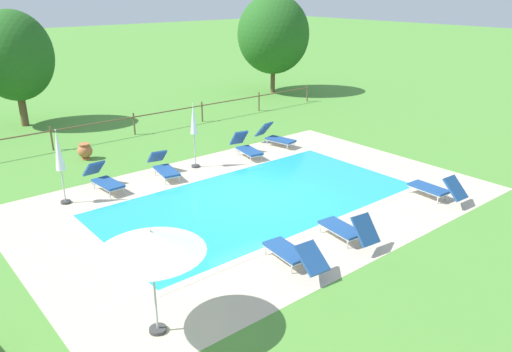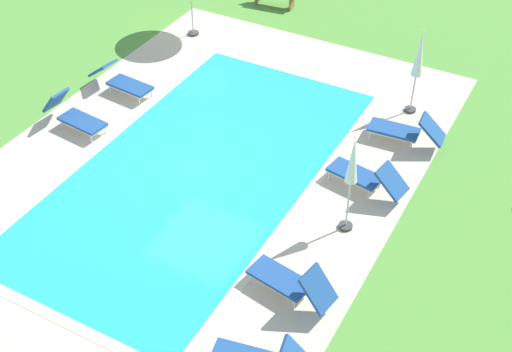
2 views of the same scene
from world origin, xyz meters
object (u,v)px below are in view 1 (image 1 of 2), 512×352
Objects in this scene: sun_lounger_south_near_corner at (276,137)px; terracotta_urn_near_fence at (85,151)px; sun_lounger_north_mid at (104,179)px; sun_lounger_south_end at (436,188)px; patio_umbrella_open_foreground at (151,242)px; sun_lounger_north_far at (164,167)px; tree_west_mid at (273,34)px; sun_lounger_north_near_steps at (246,147)px; sun_lounger_north_end at (348,229)px; patio_umbrella_closed_row_mid_west at (59,155)px; patio_umbrella_closed_row_west at (194,124)px; tree_far_west at (14,56)px; sun_lounger_south_mid at (293,253)px.

sun_lounger_south_near_corner reaches higher than terracotta_urn_near_fence.
terracotta_urn_near_fence is (0.76, 3.60, -0.02)m from sun_lounger_north_mid.
sun_lounger_south_end is at bearing -57.22° from terracotta_urn_near_fence.
sun_lounger_north_mid is 0.85× the size of patio_umbrella_open_foreground.
sun_lounger_north_far is 16.83m from tree_west_mid.
sun_lounger_north_end is at bearing -108.22° from sun_lounger_north_near_steps.
tree_west_mid reaches higher than patio_umbrella_closed_row_mid_west.
sun_lounger_north_end is 0.76× the size of patio_umbrella_closed_row_west.
patio_umbrella_closed_row_west is 0.45× the size of tree_far_west.
sun_lounger_north_far is at bearing -174.59° from patio_umbrella_closed_row_west.
terracotta_urn_near_fence is 7.77m from tree_far_west.
sun_lounger_north_near_steps is 2.72m from patio_umbrella_closed_row_west.
sun_lounger_north_near_steps is 1.00× the size of sun_lounger_south_end.
tree_west_mid reaches higher than sun_lounger_north_mid.
patio_umbrella_open_foreground reaches higher than sun_lounger_north_end.
sun_lounger_south_end is (2.02, -7.49, -0.01)m from sun_lounger_north_near_steps.
terracotta_urn_near_fence is at bearing 74.87° from patio_umbrella_open_foreground.
patio_umbrella_closed_row_mid_west is 11.34m from tree_far_west.
sun_lounger_south_end is at bearing 0.84° from sun_lounger_south_mid.
tree_west_mid is (12.25, 17.05, 3.34)m from sun_lounger_north_end.
sun_lounger_north_near_steps reaches higher than sun_lounger_south_mid.
sun_lounger_north_end is 0.93× the size of sun_lounger_south_mid.
terracotta_urn_near_fence is at bearing 154.19° from sun_lounger_south_near_corner.
tree_west_mid is (7.72, 16.94, 3.35)m from sun_lounger_south_end.
sun_lounger_south_near_corner is 7.86m from sun_lounger_south_end.
sun_lounger_south_near_corner is at bearing 37.87° from patio_umbrella_open_foreground.
tree_west_mid reaches higher than patio_umbrella_closed_row_west.
patio_umbrella_closed_row_west is at bearing -177.96° from sun_lounger_south_near_corner.
sun_lounger_north_end is 19.10m from tree_far_west.
sun_lounger_north_far is 1.04× the size of sun_lounger_south_near_corner.
tree_west_mid is (14.28, 17.03, 3.36)m from sun_lounger_south_mid.
sun_lounger_north_end is 6.15m from patio_umbrella_open_foreground.
sun_lounger_south_near_corner is at bearing 10.78° from sun_lounger_north_near_steps.
sun_lounger_north_end is 0.98× the size of sun_lounger_south_near_corner.
patio_umbrella_open_foreground is at bearing -142.13° from sun_lounger_south_near_corner.
sun_lounger_north_mid reaches higher than sun_lounger_south_mid.
patio_umbrella_closed_row_west is 11.38m from tree_far_west.
sun_lounger_south_near_corner is at bearing 0.68° from sun_lounger_north_mid.
sun_lounger_south_mid is 11.48m from terracotta_urn_near_fence.
sun_lounger_south_end is at bearing 1.10° from patio_umbrella_open_foreground.
sun_lounger_south_near_corner is 4.51m from patio_umbrella_closed_row_west.
sun_lounger_south_end is 20.22m from tree_far_west.
sun_lounger_south_mid is at bearing -86.75° from tree_far_west.
sun_lounger_south_end is 0.35× the size of tree_far_west.
patio_umbrella_open_foreground reaches higher than sun_lounger_south_mid.
sun_lounger_south_mid is at bearing -68.34° from patio_umbrella_closed_row_mid_west.
sun_lounger_south_end is at bearing -37.98° from patio_umbrella_closed_row_mid_west.
tree_far_west reaches higher than sun_lounger_north_mid.
patio_umbrella_open_foreground reaches higher than sun_lounger_south_end.
patio_umbrella_closed_row_mid_west is 0.44× the size of tree_far_west.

